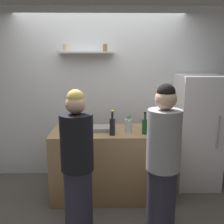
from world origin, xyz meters
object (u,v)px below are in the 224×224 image
at_px(refrigerator, 196,131).
at_px(utensil_holder, 158,129).
at_px(wine_bottle_green_glass, 145,126).
at_px(water_bottle_plastic, 129,125).
at_px(person_blonde, 77,166).
at_px(person_grey_hoodie, 163,165).
at_px(wine_bottle_dark_glass, 112,126).
at_px(wine_bottle_amber_glass, 164,128).
at_px(baking_pan, 102,129).
at_px(wine_bottle_pale_glass, 71,121).

xyz_separation_m(refrigerator, utensil_holder, (-0.67, -0.49, 0.17)).
bearing_deg(wine_bottle_green_glass, water_bottle_plastic, 154.04).
xyz_separation_m(utensil_holder, wine_bottle_green_glass, (-0.17, -0.00, 0.05)).
distance_m(water_bottle_plastic, person_blonde, 0.95).
bearing_deg(person_grey_hoodie, wine_bottle_dark_glass, 90.68).
distance_m(wine_bottle_green_glass, wine_bottle_amber_glass, 0.25).
relative_size(baking_pan, wine_bottle_pale_glass, 1.14).
bearing_deg(wine_bottle_green_glass, baking_pan, 162.74).
bearing_deg(wine_bottle_dark_glass, refrigerator, 23.24).
xyz_separation_m(wine_bottle_dark_glass, person_blonde, (-0.38, -0.57, -0.27)).
bearing_deg(person_blonde, person_grey_hoodie, 125.81).
xyz_separation_m(utensil_holder, person_blonde, (-0.95, -0.61, -0.21)).
height_order(refrigerator, wine_bottle_green_glass, refrigerator).
bearing_deg(baking_pan, water_bottle_plastic, -11.81).
bearing_deg(wine_bottle_dark_glass, person_blonde, -123.28).
relative_size(wine_bottle_amber_glass, person_grey_hoodie, 0.18).
relative_size(wine_bottle_green_glass, person_blonde, 0.18).
bearing_deg(utensil_holder, person_grey_hoodie, -96.30).
height_order(refrigerator, wine_bottle_pale_glass, refrigerator).
bearing_deg(refrigerator, wine_bottle_dark_glass, -156.76).
xyz_separation_m(baking_pan, wine_bottle_dark_glass, (0.13, -0.21, 0.09)).
bearing_deg(water_bottle_plastic, utensil_holder, -14.36).
bearing_deg(person_blonde, wine_bottle_amber_glass, 157.04).
distance_m(wine_bottle_dark_glass, person_blonde, 0.74).
distance_m(baking_pan, wine_bottle_green_glass, 0.57).
bearing_deg(person_grey_hoodie, baking_pan, 89.39).
xyz_separation_m(person_grey_hoodie, person_blonde, (-0.87, 0.08, -0.04)).
xyz_separation_m(baking_pan, person_blonde, (-0.25, -0.78, -0.18)).
bearing_deg(person_grey_hoodie, wine_bottle_amber_glass, 40.04).
height_order(baking_pan, person_blonde, person_blonde).
distance_m(wine_bottle_green_glass, person_blonde, 1.03).
bearing_deg(wine_bottle_pale_glass, water_bottle_plastic, -12.39).
distance_m(wine_bottle_amber_glass, wine_bottle_dark_glass, 0.64).
distance_m(wine_bottle_pale_glass, wine_bottle_amber_glass, 1.24).
bearing_deg(refrigerator, person_grey_hoodie, -122.22).
xyz_separation_m(utensil_holder, water_bottle_plastic, (-0.36, 0.09, 0.03)).
height_order(baking_pan, wine_bottle_dark_glass, wine_bottle_dark_glass).
relative_size(baking_pan, person_blonde, 0.21).
relative_size(refrigerator, water_bottle_plastic, 7.74).
bearing_deg(wine_bottle_amber_glass, refrigerator, 44.96).
xyz_separation_m(wine_bottle_green_glass, person_grey_hoodie, (0.09, -0.69, -0.22)).
distance_m(refrigerator, utensil_holder, 0.85).
bearing_deg(water_bottle_plastic, wine_bottle_dark_glass, -147.36).
distance_m(wine_bottle_green_glass, water_bottle_plastic, 0.22).
relative_size(utensil_holder, person_grey_hoodie, 0.13).
bearing_deg(wine_bottle_amber_glass, utensil_holder, 115.10).
xyz_separation_m(refrigerator, wine_bottle_amber_glass, (-0.61, -0.61, 0.22)).
bearing_deg(wine_bottle_dark_glass, wine_bottle_green_glass, 5.60).
xyz_separation_m(refrigerator, wine_bottle_green_glass, (-0.84, -0.49, 0.22)).
bearing_deg(water_bottle_plastic, wine_bottle_green_glass, -25.96).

